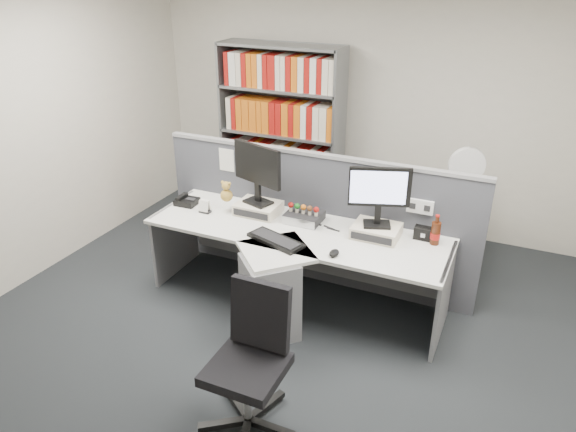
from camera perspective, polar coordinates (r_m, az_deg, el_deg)
The scene contains 21 objects.
ground at distance 4.39m, azimuth -3.62°, elevation -14.31°, with size 5.50×5.50×0.00m, color #282B2F.
room_shell at distance 3.53m, azimuth -4.42°, elevation 8.70°, with size 5.04×5.54×2.72m.
partition at distance 5.00m, azimuth 2.89°, elevation -0.14°, with size 3.00×0.08×1.27m.
desk at distance 4.56m, azimuth -0.29°, elevation -5.55°, with size 2.60×1.20×0.72m.
monitor_riser_left at distance 4.89m, azimuth -3.17°, elevation 0.83°, with size 0.38×0.31×0.10m.
monitor_riser_right at distance 4.53m, azimuth 9.29°, elevation -1.57°, with size 0.38×0.31×0.10m.
monitor_left at distance 4.75m, azimuth -3.26°, elevation 4.96°, with size 0.52×0.24×0.54m.
monitor_right at distance 4.39m, azimuth 9.61°, elevation 2.55°, with size 0.48×0.22×0.51m.
desktop_pc at distance 4.74m, azimuth 1.70°, elevation -0.10°, with size 0.31×0.27×0.08m.
figurines at distance 4.69m, azimuth 1.64°, elevation 0.84°, with size 0.29×0.05×0.09m.
keyboard at distance 4.41m, azimuth -1.30°, elevation -2.55°, with size 0.53×0.33×0.03m.
mouse at distance 4.22m, azimuth 4.90°, elevation -3.91°, with size 0.07×0.12×0.04m, color black.
desk_phone at distance 5.16m, azimuth -10.66°, elevation 1.56°, with size 0.20×0.18×0.08m.
desk_calendar at distance 4.96m, azimuth -8.78°, elevation 0.93°, with size 0.10×0.08×0.12m.
plush_toy at distance 4.90m, azimuth -6.52°, elevation 2.44°, with size 0.11×0.11×0.19m.
speaker at distance 4.57m, azimuth 14.15°, elevation -1.78°, with size 0.16×0.09×0.11m, color black.
cola_bottle at distance 4.49m, azimuth 15.30°, elevation -1.77°, with size 0.08×0.08×0.26m.
shelving_unit at distance 6.24m, azimuth -0.72°, elevation 8.39°, with size 1.41×0.40×2.00m.
filing_cabinet at distance 5.54m, azimuth 17.32°, elevation -2.10°, with size 0.45×0.61×0.70m.
desk_fan at distance 5.27m, azimuth 18.30°, elevation 4.71°, with size 0.33×0.20×0.56m.
office_chair at distance 3.56m, azimuth -3.85°, elevation -14.53°, with size 0.62×0.65×0.97m.
Camera 1 is at (1.64, -2.96, 2.80)m, focal length 33.69 mm.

